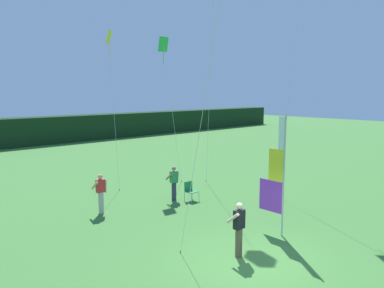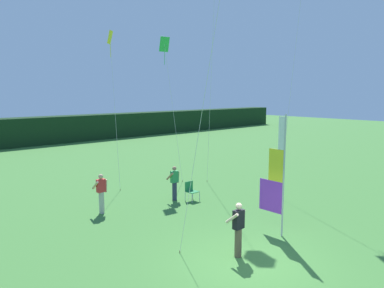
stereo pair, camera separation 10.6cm
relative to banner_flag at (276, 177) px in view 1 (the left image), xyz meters
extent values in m
plane|color=#3D7533|center=(-2.44, -0.76, -2.07)|extent=(120.00, 120.00, 0.00)
cylinder|color=#B7B7BC|center=(0.00, -0.29, 0.09)|extent=(0.06, 0.06, 4.32)
cube|color=purple|center=(0.00, 0.22, -0.72)|extent=(0.02, 0.97, 1.15)
cube|color=yellow|center=(0.00, 0.04, 0.44)|extent=(0.02, 0.60, 1.15)
cube|color=white|center=(0.00, -0.15, 1.59)|extent=(0.02, 0.23, 1.15)
cylinder|color=#2D334C|center=(-0.01, 5.62, -1.64)|extent=(0.22, 0.22, 0.86)
cube|color=#2D8E4C|center=(-0.01, 5.62, -0.94)|extent=(0.36, 0.20, 0.54)
sphere|color=#A37556|center=(-0.01, 5.62, -0.55)|extent=(0.20, 0.20, 0.20)
cylinder|color=#A37556|center=(-0.24, 5.68, -0.90)|extent=(0.09, 0.48, 0.42)
cylinder|color=#A37556|center=(0.22, 5.63, -0.99)|extent=(0.09, 0.14, 0.56)
cylinder|color=brown|center=(-2.40, -0.32, -1.62)|extent=(0.22, 0.22, 0.91)
cube|color=black|center=(-2.40, -0.32, -0.87)|extent=(0.36, 0.20, 0.59)
sphere|color=beige|center=(-2.40, -0.32, -0.45)|extent=(0.20, 0.20, 0.20)
cylinder|color=beige|center=(-2.63, -0.25, -0.80)|extent=(0.09, 0.48, 0.42)
cylinder|color=beige|center=(-2.17, -0.31, -0.89)|extent=(0.09, 0.14, 0.56)
cylinder|color=#B7B2A3|center=(-3.48, 6.25, -1.61)|extent=(0.22, 0.22, 0.91)
cube|color=red|center=(-3.48, 6.25, -0.88)|extent=(0.36, 0.20, 0.55)
sphere|color=tan|center=(-3.48, 6.25, -0.49)|extent=(0.20, 0.20, 0.20)
cylinder|color=tan|center=(-3.71, 6.31, -0.83)|extent=(0.09, 0.48, 0.42)
cylinder|color=tan|center=(-3.25, 6.25, -0.93)|extent=(0.09, 0.14, 0.56)
cylinder|color=#BCBCC1|center=(0.30, 4.74, -1.86)|extent=(0.03, 0.03, 0.42)
cylinder|color=#BCBCC1|center=(0.78, 4.74, -1.86)|extent=(0.03, 0.03, 0.42)
cylinder|color=#BCBCC1|center=(0.30, 5.22, -1.86)|extent=(0.03, 0.03, 0.42)
cylinder|color=#BCBCC1|center=(0.78, 5.22, -1.86)|extent=(0.03, 0.03, 0.42)
cube|color=#237F42|center=(0.54, 4.98, -1.63)|extent=(0.48, 0.48, 0.03)
cube|color=#237F42|center=(0.54, 5.22, -1.40)|extent=(0.48, 0.03, 0.44)
cylinder|color=brown|center=(2.61, 8.07, -2.03)|extent=(0.03, 0.03, 0.08)
cylinder|color=silver|center=(2.37, 8.54, 1.77)|extent=(0.48, 0.96, 7.68)
cube|color=green|center=(2.14, 9.01, 5.61)|extent=(0.60, 0.28, 0.79)
cylinder|color=green|center=(2.14, 9.01, 4.85)|extent=(0.02, 0.02, 0.70)
cylinder|color=brown|center=(3.62, 7.10, -2.03)|extent=(0.03, 0.03, 0.08)
cylinder|color=silver|center=(3.39, 6.60, 3.80)|extent=(0.49, 1.02, 11.73)
cylinder|color=brown|center=(-1.01, 8.83, -2.03)|extent=(0.03, 0.03, 0.08)
cylinder|color=silver|center=(-0.70, 9.64, 1.91)|extent=(0.64, 1.65, 7.96)
cube|color=yellow|center=(-0.39, 10.46, 5.89)|extent=(0.50, 0.48, 0.69)
cylinder|color=yellow|center=(-0.39, 10.46, 5.19)|extent=(0.02, 0.02, 0.70)
cylinder|color=brown|center=(-3.56, 1.10, -2.03)|extent=(0.03, 0.03, 0.08)
cylinder|color=silver|center=(-3.36, 0.19, 2.97)|extent=(0.41, 1.83, 10.08)
cylinder|color=brown|center=(3.91, 2.47, -2.03)|extent=(0.03, 0.03, 0.08)
cylinder|color=silver|center=(4.71, 2.53, 3.33)|extent=(1.61, 0.13, 10.80)
camera|label=1|loc=(-10.74, -7.17, 2.98)|focal=34.08mm
camera|label=2|loc=(-10.66, -7.24, 2.98)|focal=34.08mm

